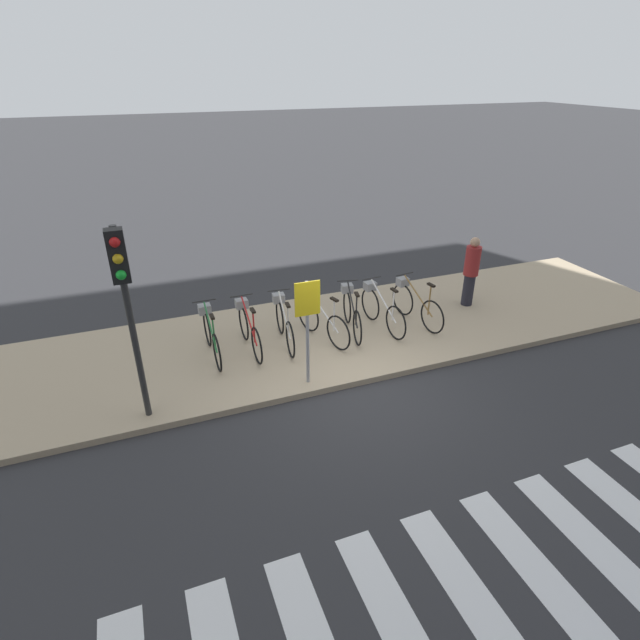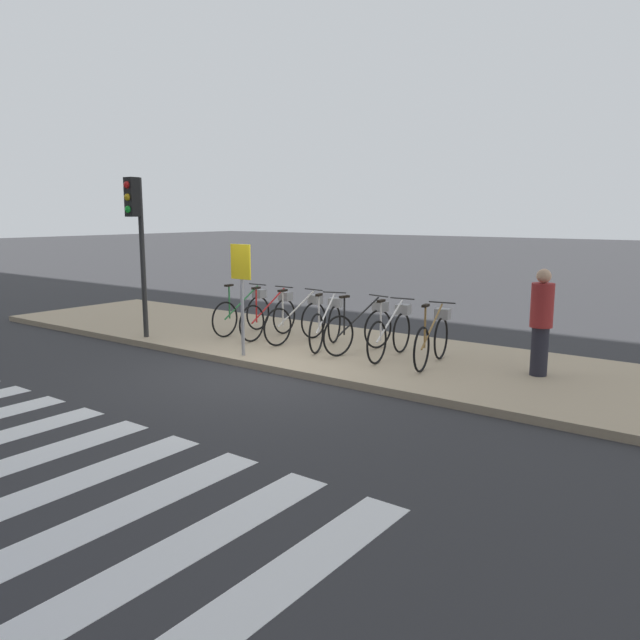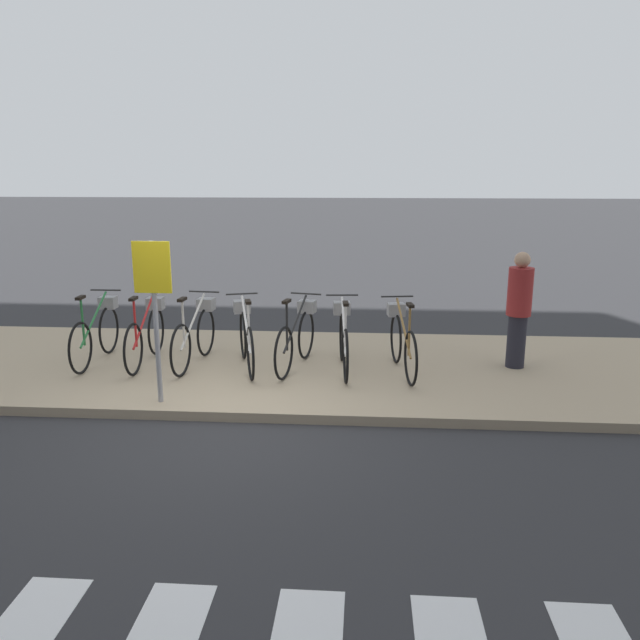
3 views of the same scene
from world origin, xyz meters
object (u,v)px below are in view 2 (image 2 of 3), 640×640
(parked_bicycle_0, at_px, (245,311))
(parked_bicycle_1, at_px, (271,315))
(parked_bicycle_4, at_px, (362,326))
(traffic_light, at_px, (136,223))
(parked_bicycle_5, at_px, (392,331))
(pedestrian, at_px, (541,320))
(parked_bicycle_2, at_px, (299,318))
(parked_bicycle_3, at_px, (327,323))
(parked_bicycle_6, at_px, (434,337))
(sign_post, at_px, (241,280))

(parked_bicycle_0, distance_m, parked_bicycle_1, 0.74)
(parked_bicycle_4, bearing_deg, traffic_light, -159.64)
(parked_bicycle_0, relative_size, parked_bicycle_5, 1.00)
(pedestrian, bearing_deg, parked_bicycle_5, -173.51)
(parked_bicycle_2, relative_size, parked_bicycle_5, 1.00)
(parked_bicycle_1, height_order, traffic_light, traffic_light)
(traffic_light, bearing_deg, parked_bicycle_2, 30.14)
(parked_bicycle_3, distance_m, parked_bicycle_5, 1.38)
(parked_bicycle_5, height_order, parked_bicycle_6, same)
(parked_bicycle_4, xyz_separation_m, pedestrian, (3.09, 0.21, 0.40))
(parked_bicycle_5, distance_m, traffic_light, 5.44)
(parked_bicycle_3, xyz_separation_m, parked_bicycle_6, (2.19, -0.04, 0.00))
(parked_bicycle_4, relative_size, traffic_light, 0.54)
(parked_bicycle_3, relative_size, parked_bicycle_4, 0.98)
(parked_bicycle_1, height_order, sign_post, sign_post)
(parked_bicycle_2, bearing_deg, parked_bicycle_3, -7.94)
(parked_bicycle_2, bearing_deg, parked_bicycle_0, 179.29)
(parked_bicycle_3, distance_m, pedestrian, 3.85)
(parked_bicycle_2, bearing_deg, parked_bicycle_5, -2.88)
(pedestrian, bearing_deg, parked_bicycle_3, -175.89)
(parked_bicycle_5, relative_size, parked_bicycle_6, 1.01)
(parked_bicycle_1, bearing_deg, parked_bicycle_6, -2.40)
(parked_bicycle_6, distance_m, sign_post, 3.40)
(pedestrian, bearing_deg, traffic_light, -166.36)
(sign_post, bearing_deg, traffic_light, -178.84)
(parked_bicycle_4, relative_size, sign_post, 0.87)
(traffic_light, height_order, sign_post, traffic_light)
(parked_bicycle_4, bearing_deg, parked_bicycle_0, 178.97)
(parked_bicycle_4, height_order, parked_bicycle_6, same)
(pedestrian, bearing_deg, sign_post, -159.44)
(parked_bicycle_4, height_order, sign_post, sign_post)
(parked_bicycle_0, bearing_deg, parked_bicycle_1, -0.93)
(parked_bicycle_5, bearing_deg, parked_bicycle_6, -2.86)
(parked_bicycle_5, xyz_separation_m, traffic_light, (-4.90, -1.50, 1.82))
(parked_bicycle_1, height_order, parked_bicycle_3, same)
(parked_bicycle_0, distance_m, sign_post, 2.30)
(parked_bicycle_3, relative_size, traffic_light, 0.53)
(parked_bicycle_2, xyz_separation_m, parked_bicycle_4, (1.47, -0.03, 0.00))
(parked_bicycle_0, relative_size, parked_bicycle_4, 1.02)
(parked_bicycle_3, height_order, sign_post, sign_post)
(parked_bicycle_1, xyz_separation_m, sign_post, (0.69, -1.56, 0.87))
(parked_bicycle_0, bearing_deg, parked_bicycle_3, -3.16)
(parked_bicycle_6, bearing_deg, sign_post, -154.65)
(parked_bicycle_6, distance_m, pedestrian, 1.71)
(parked_bicycle_0, distance_m, parked_bicycle_3, 2.21)
(parked_bicycle_6, relative_size, sign_post, 0.88)
(parked_bicycle_1, height_order, parked_bicycle_5, same)
(parked_bicycle_5, xyz_separation_m, sign_post, (-2.16, -1.45, 0.87))
(parked_bicycle_3, bearing_deg, parked_bicycle_4, 5.44)
(parked_bicycle_5, distance_m, parked_bicycle_6, 0.81)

